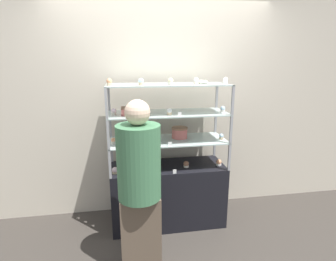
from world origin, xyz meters
The scene contains 29 objects.
ground_plane centered at (0.00, 0.00, 0.00)m, with size 20.00×20.00×0.00m, color #38332D.
back_wall centered at (0.00, 0.39, 1.30)m, with size 8.00×0.05×2.60m.
display_base centered at (0.00, 0.00, 0.35)m, with size 1.26×0.49×0.70m.
display_riser_lower centered at (0.00, 0.00, 0.98)m, with size 1.26×0.49×0.30m.
display_riser_middle centered at (0.00, 0.00, 1.28)m, with size 1.26×0.49×0.30m.
display_riser_upper centered at (0.00, 0.00, 1.58)m, with size 1.26×0.49×0.30m.
layer_cake_centerpiece centered at (0.14, 0.05, 1.06)m, with size 0.18×0.18×0.12m.
sheet_cake_frosted centered at (-0.38, -0.03, 1.34)m, with size 0.22×0.17×0.07m.
cupcake_0 centered at (-0.58, -0.12, 0.73)m, with size 0.06×0.06×0.07m.
cupcake_1 centered at (-0.20, -0.09, 0.73)m, with size 0.06×0.06×0.07m.
cupcake_2 centered at (0.19, -0.07, 0.73)m, with size 0.06×0.06×0.07m.
cupcake_3 centered at (0.56, -0.08, 0.73)m, with size 0.06×0.06×0.07m.
price_tag_0 centered at (0.03, -0.22, 0.72)m, with size 0.04×0.00×0.04m.
cupcake_4 centered at (-0.58, -0.05, 1.03)m, with size 0.05×0.05×0.06m.
cupcake_5 centered at (-0.18, -0.05, 1.03)m, with size 0.05×0.05×0.06m.
cupcake_6 centered at (0.58, -0.08, 1.03)m, with size 0.05×0.05×0.06m.
price_tag_1 centered at (-0.02, -0.22, 1.02)m, with size 0.04×0.00×0.04m.
cupcake_7 centered at (-0.56, -0.04, 1.33)m, with size 0.05×0.05×0.07m.
cupcake_8 centered at (-0.01, -0.13, 1.33)m, with size 0.05×0.05×0.07m.
cupcake_9 centered at (0.58, -0.07, 1.33)m, with size 0.05×0.05×0.07m.
price_tag_2 centered at (0.08, -0.22, 1.32)m, with size 0.04×0.00×0.04m.
cupcake_10 centered at (-0.59, -0.10, 1.63)m, with size 0.05×0.05×0.07m.
cupcake_11 centered at (-0.28, -0.12, 1.63)m, with size 0.05×0.05×0.07m.
cupcake_12 centered at (0.01, -0.12, 1.63)m, with size 0.05×0.05×0.07m.
cupcake_13 centered at (0.28, -0.08, 1.63)m, with size 0.05×0.05×0.07m.
cupcake_14 centered at (0.58, -0.09, 1.63)m, with size 0.05×0.05×0.07m.
price_tag_3 centered at (0.24, -0.22, 1.62)m, with size 0.04×0.00×0.04m.
donut_glazed centered at (0.37, 0.04, 1.62)m, with size 0.13×0.13×0.03m.
customer_figure centered at (-0.36, -0.68, 0.82)m, with size 0.36×0.36×1.54m.
Camera 1 is at (-0.45, -2.69, 1.81)m, focal length 28.00 mm.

